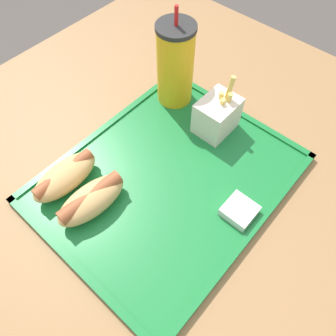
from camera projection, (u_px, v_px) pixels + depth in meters
name	position (u px, v px, depth m)	size (l,w,h in m)	color
ground_plane	(171.00, 297.00, 1.22)	(8.00, 8.00, 0.00)	#4C4742
dining_table	(172.00, 265.00, 0.90)	(1.10, 1.08, 0.77)	olive
food_tray	(168.00, 179.00, 0.59)	(0.44, 0.35, 0.01)	#197233
soda_cup	(175.00, 65.00, 0.63)	(0.07, 0.07, 0.20)	gold
hot_dog_far	(65.00, 176.00, 0.56)	(0.13, 0.06, 0.04)	tan
hot_dog_near	(91.00, 199.00, 0.53)	(0.13, 0.07, 0.04)	tan
fries_carton	(217.00, 115.00, 0.62)	(0.08, 0.06, 0.12)	silver
sauce_cup_mayo	(240.00, 210.00, 0.54)	(0.05, 0.05, 0.02)	silver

